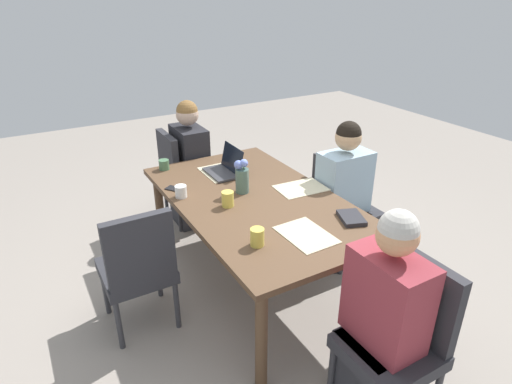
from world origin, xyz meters
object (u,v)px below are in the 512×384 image
object	(u,v)px
chair_head_left_left_far	(182,173)
coffee_mug_near_left	(257,237)
chair_head_right_left_near	(401,333)
chair_near_right_near	(138,265)
coffee_mug_near_right	(181,191)
coffee_mug_centre_left	(164,165)
person_head_right_left_near	(382,327)
person_far_left_mid	(342,202)
dining_table	(256,208)
laptop_head_left_left_far	(225,168)
coffee_mug_centre_right	(228,199)
book_red_cover	(351,218)
flower_vase	(242,176)
person_head_left_left_far	(191,171)
chair_far_left_mid	(342,200)
phone_black	(176,189)

from	to	relation	value
chair_head_left_left_far	coffee_mug_near_left	size ratio (longest dim) A/B	8.34
chair_head_right_left_near	chair_near_right_near	size ratio (longest dim) A/B	1.00
coffee_mug_near_right	coffee_mug_centre_left	size ratio (longest dim) A/B	1.04
person_head_right_left_near	person_far_left_mid	bearing A→B (deg)	148.23
chair_near_right_near	person_far_left_mid	bearing A→B (deg)	89.97
dining_table	laptop_head_left_left_far	size ratio (longest dim) A/B	5.82
chair_near_right_near	laptop_head_left_left_far	size ratio (longest dim) A/B	2.81
coffee_mug_near_right	coffee_mug_centre_right	world-z (taller)	coffee_mug_centre_right
dining_table	chair_head_left_left_far	world-z (taller)	chair_head_left_left_far
coffee_mug_near_right	chair_head_left_left_far	bearing A→B (deg)	159.89
chair_head_left_left_far	coffee_mug_centre_left	world-z (taller)	chair_head_left_left_far
book_red_cover	flower_vase	bearing A→B (deg)	-129.35
dining_table	laptop_head_left_left_far	xyz separation A→B (m)	(-0.51, 0.01, 0.12)
person_head_right_left_near	book_red_cover	world-z (taller)	person_head_right_left_near
chair_near_right_near	coffee_mug_near_right	bearing A→B (deg)	127.05
chair_head_right_left_near	coffee_mug_centre_left	distance (m)	2.21
person_head_right_left_near	chair_head_left_left_far	xyz separation A→B (m)	(-2.46, -0.14, -0.03)
chair_head_left_left_far	coffee_mug_centre_right	world-z (taller)	chair_head_left_left_far
person_head_left_left_far	coffee_mug_near_right	xyz separation A→B (m)	(0.88, -0.42, 0.25)
chair_far_left_mid	laptop_head_left_left_far	bearing A→B (deg)	-120.50
person_head_left_left_far	chair_head_right_left_near	bearing A→B (deg)	3.29
chair_head_right_left_near	laptop_head_left_left_far	xyz separation A→B (m)	(-1.81, -0.09, 0.28)
chair_head_left_left_far	coffee_mug_near_right	distance (m)	1.04
dining_table	chair_head_left_left_far	bearing A→B (deg)	-174.95
dining_table	flower_vase	bearing A→B (deg)	-166.18
chair_far_left_mid	coffee_mug_centre_left	world-z (taller)	chair_far_left_mid
chair_head_right_left_near	chair_far_left_mid	bearing A→B (deg)	151.39
person_head_right_left_near	chair_far_left_mid	distance (m)	1.50
coffee_mug_centre_right	phone_black	bearing A→B (deg)	-153.18
chair_far_left_mid	book_red_cover	world-z (taller)	chair_far_left_mid
person_head_right_left_near	coffee_mug_centre_right	xyz separation A→B (m)	(-1.23, -0.26, 0.26)
person_head_right_left_near	person_far_left_mid	world-z (taller)	same
chair_near_right_near	coffee_mug_near_left	distance (m)	0.82
person_head_left_left_far	coffee_mug_centre_left	distance (m)	0.54
chair_near_right_near	coffee_mug_centre_right	size ratio (longest dim) A/B	8.48
dining_table	coffee_mug_near_right	distance (m)	0.55
book_red_cover	laptop_head_left_left_far	bearing A→B (deg)	-140.76
chair_head_left_left_far	phone_black	distance (m)	0.90
coffee_mug_near_left	book_red_cover	distance (m)	0.68
chair_head_right_left_near	chair_far_left_mid	world-z (taller)	same
chair_head_right_left_near	chair_head_left_left_far	xyz separation A→B (m)	(-2.52, -0.22, 0.00)
chair_head_right_left_near	coffee_mug_near_right	xyz separation A→B (m)	(-1.58, -0.56, 0.28)
chair_near_right_near	book_red_cover	size ratio (longest dim) A/B	4.50
person_head_left_left_far	chair_near_right_near	bearing A→B (deg)	-35.29
laptop_head_left_left_far	coffee_mug_centre_left	distance (m)	0.52
flower_vase	coffee_mug_centre_right	bearing A→B (deg)	-52.28
coffee_mug_near_left	chair_head_left_left_far	bearing A→B (deg)	173.82
flower_vase	book_red_cover	xyz separation A→B (m)	(0.72, 0.41, -0.11)
coffee_mug_near_left	coffee_mug_near_right	xyz separation A→B (m)	(-0.82, -0.15, -0.01)
chair_near_right_near	flower_vase	xyz separation A→B (m)	(-0.18, 0.85, 0.36)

